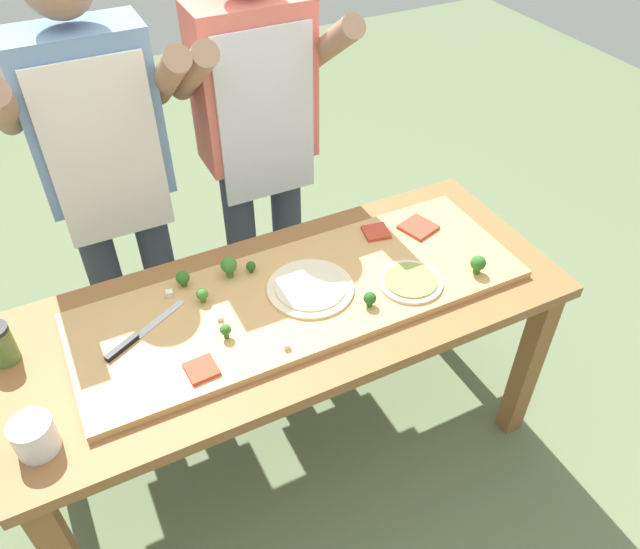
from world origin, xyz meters
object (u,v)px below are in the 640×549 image
(broccoli_floret_front_left, at_px, (202,295))
(cheese_crumble_a, at_px, (169,294))
(broccoli_floret_front_right, at_px, (229,266))
(broccoli_floret_back_mid, at_px, (251,266))
(sauce_jar, at_px, (0,344))
(cheese_crumble_b, at_px, (220,317))
(cheese_crumble_c, at_px, (286,346))
(cook_left, at_px, (106,167))
(prep_table, at_px, (289,327))
(pizza_slice_far_left, at_px, (418,227))
(pizza_slice_far_right, at_px, (376,232))
(chefs_knife, at_px, (135,338))
(broccoli_floret_front_mid, at_px, (370,299))
(broccoli_floret_center_left, at_px, (226,330))
(cook_right, at_px, (258,132))
(flour_cup, at_px, (35,437))
(pizza_whole_pesto_green, at_px, (410,281))
(broccoli_floret_back_right, at_px, (478,264))
(pizza_whole_cheese_artichoke, at_px, (310,287))
(pizza_slice_near_left, at_px, (202,369))

(broccoli_floret_front_left, height_order, cheese_crumble_a, broccoli_floret_front_left)
(broccoli_floret_front_right, bearing_deg, cheese_crumble_a, -178.43)
(broccoli_floret_back_mid, bearing_deg, sauce_jar, -178.80)
(cheese_crumble_b, height_order, cheese_crumble_c, cheese_crumble_c)
(broccoli_floret_front_right, height_order, broccoli_floret_back_mid, broccoli_floret_front_right)
(broccoli_floret_front_left, relative_size, cheese_crumble_c, 2.61)
(cheese_crumble_c, distance_m, cook_left, 0.88)
(prep_table, xyz_separation_m, broccoli_floret_front_left, (-0.23, 0.09, 0.16))
(pizza_slice_far_left, height_order, broccoli_floret_back_mid, broccoli_floret_back_mid)
(cheese_crumble_b, bearing_deg, sauce_jar, 166.37)
(pizza_slice_far_right, height_order, pizza_slice_far_left, same)
(pizza_slice_far_left, distance_m, cheese_crumble_a, 0.86)
(chefs_knife, bearing_deg, cheese_crumble_c, -30.95)
(broccoli_floret_front_mid, bearing_deg, prep_table, 144.91)
(broccoli_floret_center_left, xyz_separation_m, cheese_crumble_a, (-0.09, 0.24, -0.02))
(cheese_crumble_b, distance_m, cook_left, 0.67)
(pizza_slice_far_right, distance_m, pizza_slice_far_left, 0.15)
(sauce_jar, distance_m, cook_right, 1.09)
(cook_right, bearing_deg, pizza_slice_far_left, -54.56)
(broccoli_floret_front_mid, bearing_deg, pizza_slice_far_right, 56.41)
(chefs_knife, xyz_separation_m, broccoli_floret_front_right, (0.33, 0.13, 0.04))
(flour_cup, bearing_deg, chefs_knife, 37.52)
(pizza_whole_pesto_green, bearing_deg, broccoli_floret_center_left, 176.36)
(chefs_knife, xyz_separation_m, pizza_whole_pesto_green, (0.82, -0.15, 0.00))
(pizza_slice_far_right, height_order, cheese_crumble_c, cheese_crumble_c)
(broccoli_floret_center_left, height_order, cook_right, cook_right)
(broccoli_floret_back_right, bearing_deg, pizza_slice_far_left, 97.57)
(cheese_crumble_a, bearing_deg, cook_left, 95.73)
(cheese_crumble_c, bearing_deg, pizza_slice_far_left, 25.36)
(pizza_whole_cheese_artichoke, relative_size, broccoli_floret_front_mid, 5.36)
(pizza_whole_pesto_green, bearing_deg, cheese_crumble_b, 168.78)
(pizza_whole_pesto_green, distance_m, pizza_slice_near_left, 0.69)
(cheese_crumble_a, bearing_deg, chefs_knife, -136.82)
(pizza_slice_far_left, distance_m, broccoli_floret_back_mid, 0.60)
(chefs_knife, xyz_separation_m, broccoli_floret_front_left, (0.22, 0.06, 0.02))
(broccoli_floret_center_left, distance_m, cheese_crumble_b, 0.08)
(chefs_knife, height_order, broccoli_floret_front_right, broccoli_floret_front_right)
(pizza_whole_cheese_artichoke, bearing_deg, broccoli_floret_center_left, -165.74)
(pizza_whole_pesto_green, xyz_separation_m, pizza_slice_far_right, (0.03, 0.26, -0.00))
(cheese_crumble_b, height_order, flour_cup, flour_cup)
(broccoli_floret_front_left, relative_size, cook_right, 0.03)
(pizza_slice_far_right, distance_m, broccoli_floret_front_left, 0.63)
(chefs_knife, xyz_separation_m, pizza_whole_cheese_artichoke, (0.53, -0.03, 0.00))
(broccoli_floret_back_right, xyz_separation_m, cook_left, (-0.94, 0.79, 0.17))
(broccoli_floret_back_mid, height_order, cook_right, cook_right)
(flour_cup, bearing_deg, cheese_crumble_c, 0.52)
(pizza_whole_pesto_green, height_order, pizza_slice_near_left, pizza_whole_pesto_green)
(broccoli_floret_front_right, distance_m, broccoli_floret_front_left, 0.13)
(cheese_crumble_c, bearing_deg, pizza_whole_cheese_artichoke, 48.89)
(cook_left, bearing_deg, cheese_crumble_a, -84.27)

